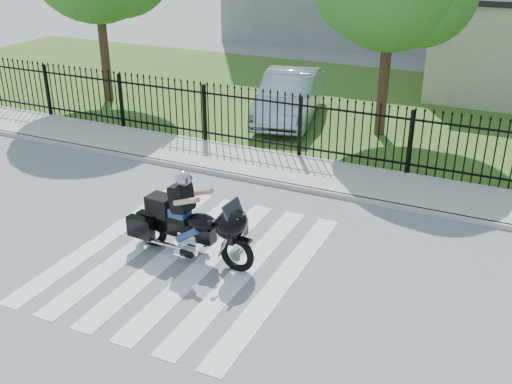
% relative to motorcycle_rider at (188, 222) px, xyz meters
% --- Properties ---
extents(ground, '(120.00, 120.00, 0.00)m').
position_rel_motorcycle_rider_xyz_m(ground, '(0.04, -0.12, -0.76)').
color(ground, slate).
rests_on(ground, ground).
extents(crosswalk, '(5.00, 5.50, 0.01)m').
position_rel_motorcycle_rider_xyz_m(crosswalk, '(0.04, -0.12, -0.75)').
color(crosswalk, silver).
rests_on(crosswalk, ground).
extents(sidewalk, '(40.00, 2.00, 0.12)m').
position_rel_motorcycle_rider_xyz_m(sidewalk, '(0.04, 4.88, -0.70)').
color(sidewalk, '#ADAAA3').
rests_on(sidewalk, ground).
extents(curb, '(40.00, 0.12, 0.12)m').
position_rel_motorcycle_rider_xyz_m(curb, '(0.04, 3.88, -0.70)').
color(curb, '#ADAAA3').
rests_on(curb, ground).
extents(grass_strip, '(40.00, 12.00, 0.02)m').
position_rel_motorcycle_rider_xyz_m(grass_strip, '(0.04, 11.88, -0.75)').
color(grass_strip, '#355B1F').
rests_on(grass_strip, ground).
extents(iron_fence, '(26.00, 0.04, 1.80)m').
position_rel_motorcycle_rider_xyz_m(iron_fence, '(0.04, 5.88, 0.14)').
color(iron_fence, black).
rests_on(iron_fence, ground).
extents(motorcycle_rider, '(2.81, 0.98, 1.86)m').
position_rel_motorcycle_rider_xyz_m(motorcycle_rider, '(0.00, 0.00, 0.00)').
color(motorcycle_rider, black).
rests_on(motorcycle_rider, ground).
extents(parked_car, '(2.64, 5.05, 1.59)m').
position_rel_motorcycle_rider_xyz_m(parked_car, '(-1.58, 9.08, 0.05)').
color(parked_car, '#A2B6CC').
rests_on(parked_car, grass_strip).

